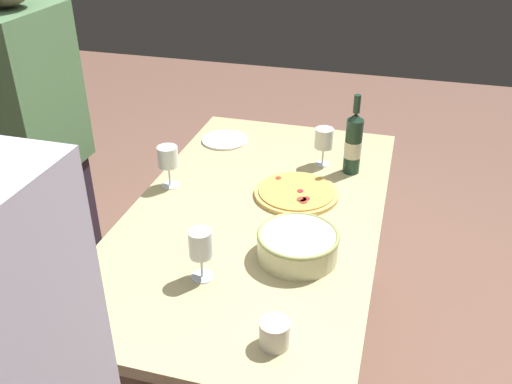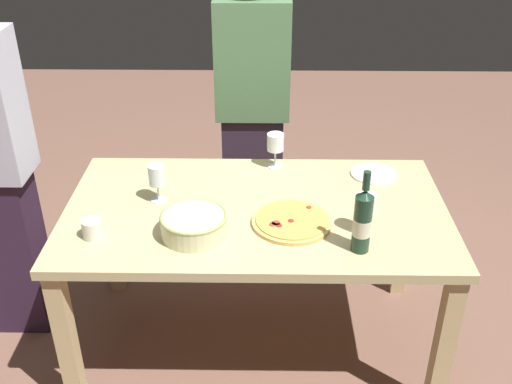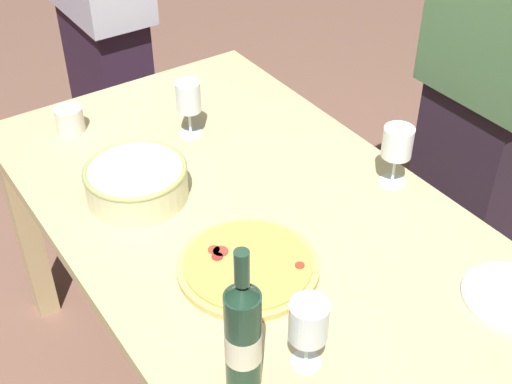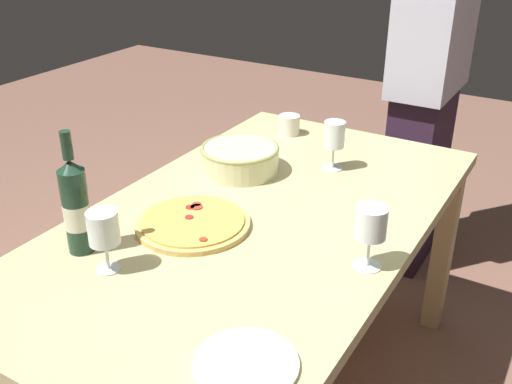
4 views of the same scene
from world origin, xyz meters
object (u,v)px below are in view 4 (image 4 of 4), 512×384
wine_glass_far_left (334,137)px  wine_glass_near_pizza (103,229)px  wine_bottle (76,206)px  side_plate (246,364)px  serving_bowl (240,158)px  dining_table (256,243)px  cup_amber (289,125)px  person_guest_left (427,86)px  pizza (193,223)px  wine_glass_by_bottle (371,224)px

wine_glass_far_left → wine_glass_near_pizza: bearing=-15.0°
wine_bottle → side_plate: (0.14, 0.59, -0.12)m
serving_bowl → side_plate: bearing=33.0°
dining_table → wine_glass_near_pizza: bearing=-21.9°
side_plate → cup_amber: bearing=-155.8°
serving_bowl → wine_bottle: size_ratio=0.79×
dining_table → wine_glass_near_pizza: wine_glass_near_pizza is taller
side_plate → person_guest_left: 1.75m
pizza → side_plate: 0.57m
pizza → wine_glass_far_left: bearing=162.8°
pizza → cup_amber: (-0.77, -0.11, 0.03)m
dining_table → wine_glass_by_bottle: size_ratio=9.57×
dining_table → wine_glass_far_left: wine_glass_far_left is taller
dining_table → wine_glass_by_bottle: bearing=77.2°
pizza → serving_bowl: size_ratio=1.23×
pizza → wine_glass_far_left: (-0.56, 0.17, 0.10)m
pizza → person_guest_left: (-1.35, 0.26, 0.09)m
wine_bottle → side_plate: wine_bottle is taller
pizza → cup_amber: cup_amber is taller
person_guest_left → wine_glass_far_left: bearing=0.5°
serving_bowl → wine_bottle: (0.63, -0.09, 0.08)m
serving_bowl → wine_glass_by_bottle: 0.67m
wine_glass_by_bottle → person_guest_left: bearing=-169.5°
cup_amber → side_plate: (1.16, 0.52, -0.03)m
serving_bowl → side_plate: (0.77, 0.50, -0.04)m
person_guest_left → cup_amber: bearing=-25.5°
wine_glass_by_bottle → side_plate: wine_glass_by_bottle is taller
wine_bottle → cup_amber: size_ratio=4.08×
cup_amber → wine_glass_far_left: bearing=53.0°
person_guest_left → serving_bowl: bearing=-12.9°
wine_glass_by_bottle → cup_amber: size_ratio=2.06×
pizza → side_plate: bearing=46.8°
wine_glass_far_left → side_plate: wine_glass_far_left is taller
pizza → serving_bowl: serving_bowl is taller
wine_bottle → person_guest_left: (-1.60, 0.43, -0.03)m
cup_amber → pizza: bearing=7.8°
wine_glass_near_pizza → cup_amber: size_ratio=2.00×
wine_glass_near_pizza → wine_glass_far_left: wine_glass_far_left is taller
wine_glass_far_left → person_guest_left: person_guest_left is taller
person_guest_left → side_plate: bearing=11.8°
wine_glass_near_pizza → wine_glass_by_bottle: bearing=122.1°
wine_glass_far_left → person_guest_left: 0.79m
pizza → person_guest_left: bearing=169.3°
wine_glass_far_left → wine_bottle: bearing=-23.3°
serving_bowl → wine_glass_near_pizza: wine_glass_near_pizza is taller
side_plate → wine_glass_by_bottle: bearing=170.5°
wine_bottle → wine_glass_by_bottle: (-0.31, 0.67, -0.01)m
cup_amber → side_plate: bearing=24.2°
dining_table → wine_glass_near_pizza: (0.43, -0.17, 0.21)m
serving_bowl → wine_bottle: 0.64m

